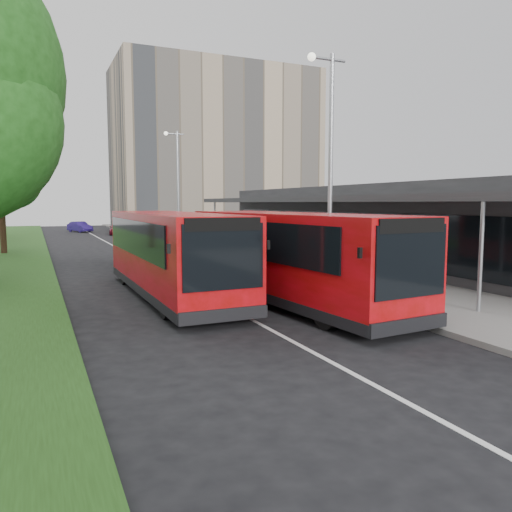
# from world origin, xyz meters

# --- Properties ---
(ground) EXTENTS (120.00, 120.00, 0.00)m
(ground) POSITION_xyz_m (0.00, 0.00, 0.00)
(ground) COLOR black
(ground) RESTS_ON ground
(pavement) EXTENTS (5.00, 80.00, 0.15)m
(pavement) POSITION_xyz_m (6.00, 20.00, 0.07)
(pavement) COLOR slate
(pavement) RESTS_ON ground
(grass_verge) EXTENTS (5.00, 80.00, 0.10)m
(grass_verge) POSITION_xyz_m (-7.00, 20.00, 0.05)
(grass_verge) COLOR #214315
(grass_verge) RESTS_ON ground
(lane_centre_line) EXTENTS (0.12, 70.00, 0.01)m
(lane_centre_line) POSITION_xyz_m (0.00, 15.00, 0.01)
(lane_centre_line) COLOR silver
(lane_centre_line) RESTS_ON ground
(kerb_dashes) EXTENTS (0.12, 56.00, 0.01)m
(kerb_dashes) POSITION_xyz_m (3.30, 19.00, 0.01)
(kerb_dashes) COLOR silver
(kerb_dashes) RESTS_ON ground
(office_block) EXTENTS (22.00, 12.00, 18.00)m
(office_block) POSITION_xyz_m (14.00, 42.00, 9.00)
(office_block) COLOR tan
(office_block) RESTS_ON ground
(station_building) EXTENTS (7.70, 26.00, 4.00)m
(station_building) POSITION_xyz_m (10.86, 8.00, 2.04)
(station_building) COLOR #28282B
(station_building) RESTS_ON ground
(tree_far) EXTENTS (4.83, 4.83, 7.76)m
(tree_far) POSITION_xyz_m (-7.01, 21.05, 5.01)
(tree_far) COLOR #372316
(tree_far) RESTS_ON ground
(lamp_post_near) EXTENTS (1.44, 0.28, 8.00)m
(lamp_post_near) POSITION_xyz_m (4.12, 2.00, 4.72)
(lamp_post_near) COLOR #979A9F
(lamp_post_near) RESTS_ON pavement
(lamp_post_far) EXTENTS (1.44, 0.28, 8.00)m
(lamp_post_far) POSITION_xyz_m (4.12, 22.00, 4.72)
(lamp_post_far) COLOR #979A9F
(lamp_post_far) RESTS_ON pavement
(bus_main) EXTENTS (3.38, 10.15, 2.82)m
(bus_main) POSITION_xyz_m (2.00, 0.73, 1.45)
(bus_main) COLOR red
(bus_main) RESTS_ON ground
(bus_second) EXTENTS (2.70, 9.95, 2.80)m
(bus_second) POSITION_xyz_m (-1.10, 3.40, 1.44)
(bus_second) COLOR red
(bus_second) RESTS_ON ground
(litter_bin) EXTENTS (0.54, 0.54, 0.91)m
(litter_bin) POSITION_xyz_m (5.53, 9.68, 0.61)
(litter_bin) COLOR #3C2918
(litter_bin) RESTS_ON pavement
(bollard) EXTENTS (0.18, 0.18, 1.05)m
(bollard) POSITION_xyz_m (4.62, 19.38, 0.68)
(bollard) COLOR #FCB50D
(bollard) RESTS_ON pavement
(car_near) EXTENTS (2.19, 3.99, 1.28)m
(car_near) POSITION_xyz_m (2.28, 37.72, 0.64)
(car_near) COLOR #560C19
(car_near) RESTS_ON ground
(car_far) EXTENTS (2.54, 3.66, 1.14)m
(car_far) POSITION_xyz_m (-0.77, 43.93, 0.57)
(car_far) COLOR navy
(car_far) RESTS_ON ground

